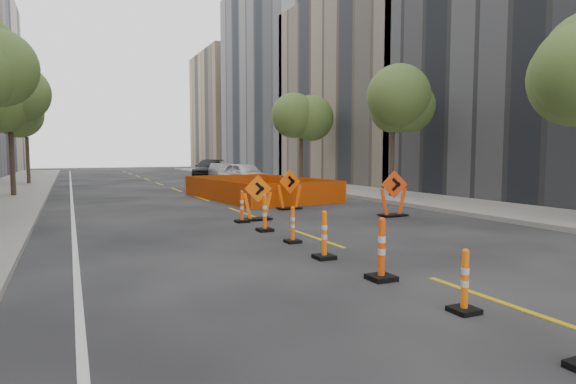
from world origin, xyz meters
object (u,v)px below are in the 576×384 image
channelizer_4 (293,224)px  parked_car_near (244,174)px  channelizer_5 (265,213)px  channelizer_1 (465,281)px  parked_car_mid (223,173)px  chevron_sign_right (393,194)px  parked_car_far (209,169)px  chevron_sign_center (289,189)px  chevron_sign_left (258,198)px  channelizer_6 (242,206)px  channelizer_3 (324,235)px  channelizer_2 (382,249)px

channelizer_4 → parked_car_near: 20.41m
channelizer_4 → channelizer_5: 1.93m
channelizer_1 → parked_car_mid: (5.67, 30.52, 0.25)m
channelizer_5 → chevron_sign_right: size_ratio=0.66×
parked_car_near → parked_car_mid: parked_car_near is taller
channelizer_4 → parked_car_far: bearing=78.6°
chevron_sign_center → parked_car_near: parked_car_near is taller
channelizer_1 → parked_car_mid: parked_car_mid is taller
parked_car_mid → parked_car_far: parked_car_far is taller
channelizer_5 → chevron_sign_left: bearing=74.1°
channelizer_4 → channelizer_6: channelizer_6 is taller
channelizer_5 → chevron_sign_left: (0.63, 2.22, 0.22)m
parked_car_far → chevron_sign_left: bearing=-78.0°
channelizer_3 → channelizer_5: channelizer_5 is taller
chevron_sign_center → parked_car_far: size_ratio=0.28×
chevron_sign_left → chevron_sign_right: size_ratio=0.93×
chevron_sign_right → parked_car_far: bearing=102.1°
channelizer_4 → channelizer_5: channelizer_5 is taller
channelizer_3 → chevron_sign_left: (0.81, 6.08, 0.24)m
channelizer_6 → parked_car_far: parked_car_far is taller
channelizer_4 → parked_car_mid: parked_car_mid is taller
chevron_sign_left → chevron_sign_center: 3.23m
channelizer_3 → channelizer_4: size_ratio=1.12×
channelizer_1 → chevron_sign_right: bearing=58.7°
channelizer_5 → parked_car_far: (6.09, 28.40, 0.28)m
channelizer_2 → chevron_sign_right: (5.41, 6.90, 0.25)m
channelizer_1 → parked_car_mid: size_ratio=0.21×
channelizer_1 → channelizer_2: bearing=91.2°
chevron_sign_center → parked_car_near: 13.42m
parked_car_near → channelizer_3: bearing=-116.2°
channelizer_3 → parked_car_far: (6.27, 32.25, 0.30)m
channelizer_1 → channelizer_5: bearing=89.7°
channelizer_5 → chevron_sign_center: chevron_sign_center is taller
channelizer_2 → parked_car_near: parked_car_near is taller
channelizer_4 → parked_car_mid: bearing=77.2°
channelizer_4 → chevron_sign_left: size_ratio=0.61×
parked_car_near → parked_car_mid: 5.12m
channelizer_5 → parked_car_far: size_ratio=0.19×
chevron_sign_center → parked_car_near: size_ratio=0.34×
channelizer_2 → channelizer_5: channelizer_2 is taller
channelizer_1 → channelizer_2: channelizer_2 is taller
parked_car_near → channelizer_6: bearing=-120.8°
chevron_sign_right → channelizer_4: bearing=-136.6°
channelizer_1 → channelizer_5: channelizer_5 is taller
channelizer_3 → chevron_sign_center: 8.95m
chevron_sign_center → chevron_sign_right: bearing=-62.8°
channelizer_4 → chevron_sign_center: size_ratio=0.58×
channelizer_6 → chevron_sign_center: 3.92m
channelizer_3 → channelizer_6: size_ratio=1.00×
chevron_sign_left → parked_car_near: bearing=90.3°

